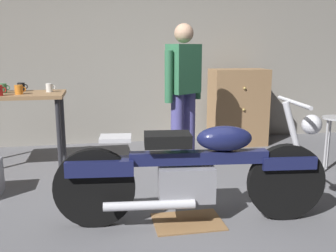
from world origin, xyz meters
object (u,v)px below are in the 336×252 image
Objects in this scene: mug_orange_travel at (19,90)px; mug_black_matte at (21,87)px; mug_white_ceramic at (50,88)px; person_standing at (183,89)px; motorcycle at (195,170)px; shop_stool at (336,129)px; wooden_dresser at (238,107)px; mug_green_speckled at (3,88)px.

mug_orange_travel is 1.03× the size of mug_black_matte.
mug_orange_travel is 1.11× the size of mug_white_ceramic.
mug_white_ceramic is (-1.53, 0.22, 0.02)m from person_standing.
motorcycle is 20.19× the size of mug_white_ceramic.
shop_stool is 5.48× the size of mug_black_matte.
mug_orange_travel is at bearing -164.31° from wooden_dresser.
shop_stool is at bearing -12.06° from mug_green_speckled.
shop_stool is (1.89, 0.95, 0.05)m from motorcycle.
shop_stool is 3.29m from mug_white_ceramic.
motorcycle is at bearing -118.16° from wooden_dresser.
mug_black_matte is (-1.60, 1.87, 0.50)m from motorcycle.
mug_green_speckled is at bearing 167.94° from shop_stool.
mug_white_ceramic is (-1.27, 1.73, 0.50)m from motorcycle.
mug_orange_travel is 0.25m from mug_green_speckled.
mug_green_speckled is at bearing 141.56° from mug_orange_travel.
wooden_dresser is at bearing 14.13° from mug_white_ceramic.
wooden_dresser reaches higher than mug_green_speckled.
shop_stool is 3.64m from mug_black_matte.
motorcycle is at bearing -53.75° from mug_white_ceramic.
person_standing is 14.35× the size of mug_green_speckled.
shop_stool is 3.55m from mug_orange_travel.
mug_white_ceramic is (-3.16, 0.79, 0.45)m from shop_stool.
mug_white_ceramic is at bearing 132.13° from motorcycle.
motorcycle reaches higher than shop_stool.
mug_orange_travel reaches higher than motorcycle.
mug_green_speckled reaches higher than shop_stool.
mug_green_speckled is 1.07× the size of mug_white_ceramic.
mug_black_matte is (-0.03, 0.30, -0.00)m from mug_orange_travel.
shop_stool is 3.77m from mug_green_speckled.
shop_stool is at bearing 127.87° from person_standing.
person_standing is 1.52× the size of wooden_dresser.
mug_green_speckled reaches higher than mug_white_ceramic.
person_standing is at bearing 86.29° from motorcycle.
shop_stool is at bearing 32.51° from motorcycle.
mug_green_speckled reaches higher than mug_black_matte.
wooden_dresser is 10.16× the size of mug_white_ceramic.
person_standing reaches higher than mug_orange_travel.
person_standing reaches higher than mug_green_speckled.
mug_white_ceramic is at bearing 27.72° from mug_orange_travel.
person_standing is 1.54m from mug_white_ceramic.
mug_orange_travel is at bearing -152.28° from mug_white_ceramic.
person_standing is 14.29× the size of mug_black_matte.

